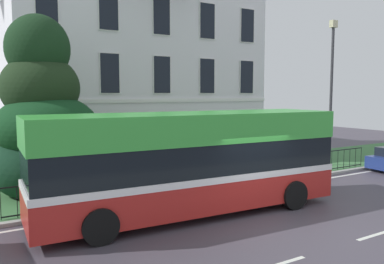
% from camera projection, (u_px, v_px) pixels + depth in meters
% --- Properties ---
extents(ground_plane, '(60.00, 56.00, 0.18)m').
position_uv_depth(ground_plane, '(257.00, 218.00, 12.02)').
color(ground_plane, '#46404B').
extents(georgian_townhouse, '(14.47, 9.13, 12.25)m').
position_uv_depth(georgian_townhouse, '(129.00, 54.00, 24.03)').
color(georgian_townhouse, white).
rests_on(georgian_townhouse, ground_plane).
extents(iron_verge_railing, '(16.70, 0.04, 0.97)m').
position_uv_depth(iron_verge_railing, '(230.00, 173.00, 15.58)').
color(iron_verge_railing, black).
rests_on(iron_verge_railing, ground_plane).
extents(evergreen_tree, '(3.93, 3.99, 6.91)m').
position_uv_depth(evergreen_tree, '(44.00, 124.00, 14.47)').
color(evergreen_tree, '#423328').
rests_on(evergreen_tree, ground_plane).
extents(single_decker_bus, '(9.97, 3.03, 3.22)m').
position_uv_depth(single_decker_bus, '(191.00, 161.00, 12.22)').
color(single_decker_bus, '#AF231E').
rests_on(single_decker_bus, ground_plane).
extents(street_lamp_post, '(0.36, 0.24, 7.37)m').
position_uv_depth(street_lamp_post, '(331.00, 84.00, 19.75)').
color(street_lamp_post, '#333338').
rests_on(street_lamp_post, ground_plane).
extents(litter_bin, '(0.57, 0.57, 1.07)m').
position_uv_depth(litter_bin, '(203.00, 172.00, 15.72)').
color(litter_bin, '#23472D').
rests_on(litter_bin, ground_plane).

